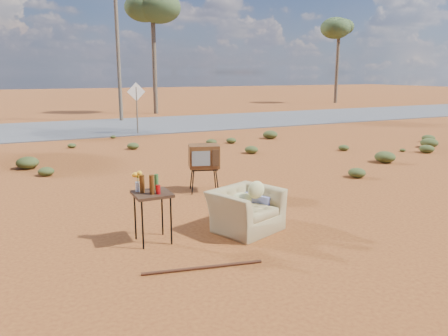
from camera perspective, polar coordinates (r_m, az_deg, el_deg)
name	(u,v)px	position (r m, az deg, el deg)	size (l,w,h in m)	color
ground	(228,225)	(7.64, 0.49, -7.52)	(140.00, 140.00, 0.00)	#92501D
highway	(91,128)	(21.85, -16.97, 5.06)	(140.00, 7.00, 0.04)	#565659
armchair	(249,204)	(7.39, 3.23, -4.67)	(1.39, 1.19, 0.94)	#998453
tv_unit	(204,157)	(9.61, -2.65, 1.44)	(0.77, 0.69, 1.05)	black
side_table	(149,191)	(6.80, -9.79, -2.95)	(0.56, 0.56, 1.11)	#332012
rusty_bar	(203,267)	(6.05, -2.75, -12.85)	(0.04, 0.04, 1.66)	#452312
road_sign	(136,99)	(19.07, -11.37, 8.84)	(0.78, 0.06, 2.19)	brown
eucalyptus_center	(153,9)	(28.90, -9.32, 19.84)	(3.20, 3.20, 7.60)	brown
eucalyptus_right	(339,32)	(39.64, 14.78, 16.82)	(3.20, 3.20, 7.10)	brown
utility_pole_center	(118,42)	(24.56, -13.73, 15.65)	(1.40, 0.20, 8.00)	brown
scrub_patch	(123,171)	(11.39, -13.03, -0.42)	(17.49, 8.07, 0.33)	#444C21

